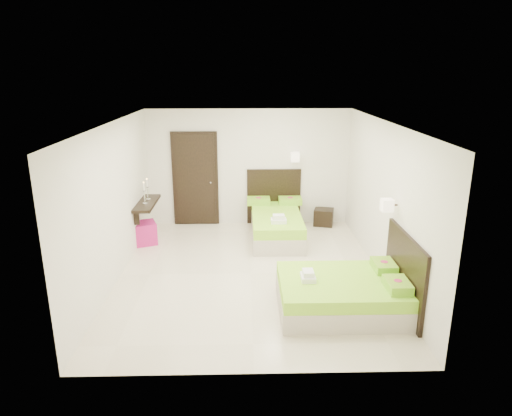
{
  "coord_description": "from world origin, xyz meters",
  "views": [
    {
      "loc": [
        -0.09,
        -7.28,
        3.41
      ],
      "look_at": [
        0.1,
        0.3,
        1.1
      ],
      "focal_mm": 32.0,
      "sensor_mm": 36.0,
      "label": 1
    }
  ],
  "objects_px": {
    "nightstand": "(324,217)",
    "ottoman": "(144,233)",
    "bed_double": "(347,292)",
    "bed_single": "(276,222)"
  },
  "relations": [
    {
      "from": "bed_double",
      "to": "ottoman",
      "type": "relative_size",
      "value": 4.14
    },
    {
      "from": "bed_double",
      "to": "nightstand",
      "type": "relative_size",
      "value": 4.38
    },
    {
      "from": "bed_single",
      "to": "bed_double",
      "type": "distance_m",
      "value": 3.21
    },
    {
      "from": "bed_double",
      "to": "ottoman",
      "type": "xyz_separation_m",
      "value": [
        -3.55,
        2.76,
        -0.05
      ]
    },
    {
      "from": "bed_single",
      "to": "ottoman",
      "type": "distance_m",
      "value": 2.73
    },
    {
      "from": "nightstand",
      "to": "bed_single",
      "type": "bearing_deg",
      "value": -132.82
    },
    {
      "from": "nightstand",
      "to": "ottoman",
      "type": "relative_size",
      "value": 0.95
    },
    {
      "from": "bed_double",
      "to": "ottoman",
      "type": "height_order",
      "value": "bed_double"
    },
    {
      "from": "nightstand",
      "to": "ottoman",
      "type": "height_order",
      "value": "ottoman"
    },
    {
      "from": "nightstand",
      "to": "bed_double",
      "type": "bearing_deg",
      "value": -79.57
    }
  ]
}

